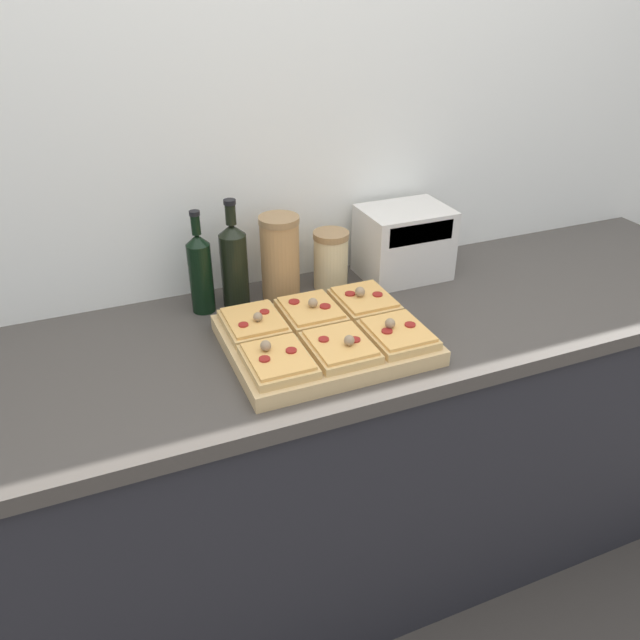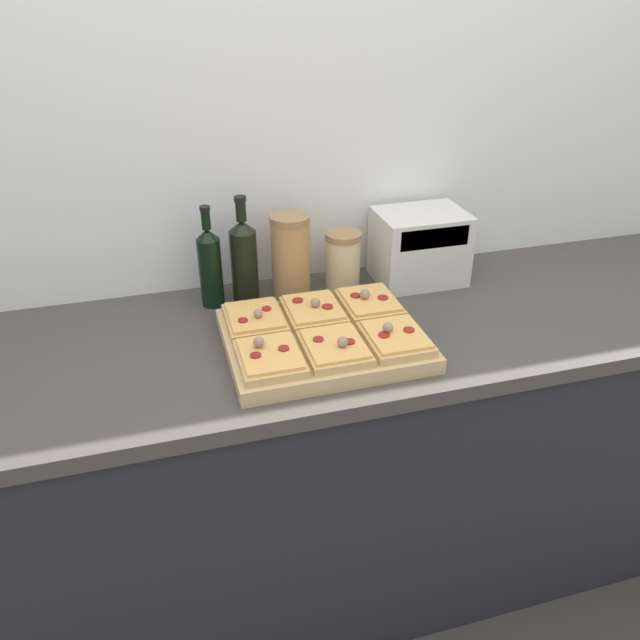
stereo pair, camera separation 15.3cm
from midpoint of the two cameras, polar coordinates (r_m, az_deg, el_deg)
name	(u,v)px [view 1 (the left image)]	position (r m, az deg, el deg)	size (l,w,h in m)	color
wall_back	(282,163)	(1.79, -5.97, 14.07)	(6.00, 0.06, 2.50)	silver
kitchen_counter	(330,459)	(1.89, -1.40, -12.68)	(2.63, 0.67, 0.91)	#232328
cutting_board	(325,340)	(1.52, -2.44, -1.89)	(0.47, 0.38, 0.04)	tan
pizza_slice_back_left	(254,322)	(1.54, -8.91, -0.31)	(0.14, 0.17, 0.05)	tan
pizza_slice_back_center	(311,311)	(1.58, -3.61, 0.75)	(0.14, 0.17, 0.05)	tan
pizza_slice_back_right	(364,300)	(1.63, 1.41, 1.75)	(0.14, 0.17, 0.05)	tan
pizza_slice_front_left	(278,360)	(1.39, -7.03, -3.76)	(0.14, 0.17, 0.05)	tan
pizza_slice_front_center	(340,346)	(1.43, -1.18, -2.52)	(0.14, 0.17, 0.05)	tan
pizza_slice_front_right	(398,333)	(1.48, 4.23, -1.31)	(0.14, 0.17, 0.05)	tan
olive_oil_bottle	(200,271)	(1.68, -13.45, 4.29)	(0.06, 0.06, 0.28)	black
wine_bottle	(234,263)	(1.69, -10.44, 5.06)	(0.07, 0.07, 0.30)	black
grain_jar_tall	(280,257)	(1.72, -6.22, 5.67)	(0.11, 0.11, 0.24)	#AD7F4C
grain_jar_short	(331,260)	(1.78, -1.47, 5.48)	(0.10, 0.10, 0.17)	beige
toaster_oven	(404,242)	(1.85, 5.33, 7.03)	(0.28, 0.19, 0.21)	beige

